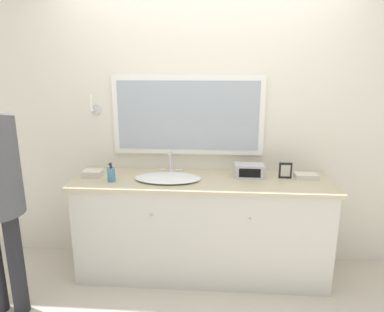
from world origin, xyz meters
TOP-DOWN VIEW (x-y plane):
  - ground_plane at (0.00, 0.00)m, footprint 14.00×14.00m
  - wall_back at (-0.00, 0.62)m, footprint 8.00×0.18m
  - vanity_counter at (0.00, 0.30)m, footprint 2.14×0.59m
  - sink_basin at (-0.28, 0.28)m, footprint 0.55×0.37m
  - soap_bottle at (-0.74, 0.20)m, footprint 0.06×0.06m
  - appliance_box at (0.39, 0.40)m, footprint 0.25×0.15m
  - picture_frame at (0.69, 0.38)m, footprint 0.11×0.01m
  - hand_towel_near_sink at (-0.94, 0.32)m, footprint 0.16×0.12m
  - hand_towel_far_corner at (0.86, 0.39)m, footprint 0.18×0.12m

SIDE VIEW (x-z plane):
  - ground_plane at x=0.00m, z-range 0.00..0.00m
  - vanity_counter at x=0.00m, z-range 0.00..0.86m
  - sink_basin at x=-0.28m, z-range 0.78..0.98m
  - hand_towel_far_corner at x=0.86m, z-range 0.86..0.90m
  - hand_towel_near_sink at x=-0.94m, z-range 0.86..0.91m
  - appliance_box at x=0.39m, z-range 0.86..0.97m
  - soap_bottle at x=-0.74m, z-range 0.84..1.00m
  - picture_frame at x=0.69m, z-range 0.86..1.00m
  - wall_back at x=0.00m, z-range 0.00..2.55m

